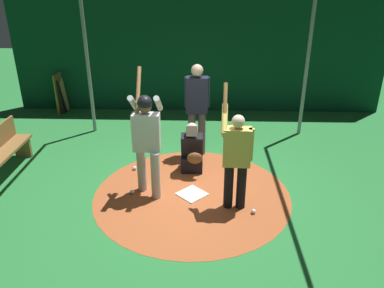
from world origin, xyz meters
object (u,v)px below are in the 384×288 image
(umpire, at_px, (197,105))
(baseball_0, at_px, (135,168))
(baseball_1, at_px, (132,192))
(baseball_2, at_px, (254,211))
(bat_rack, at_px, (61,93))
(catcher, at_px, (192,152))
(batter, at_px, (146,136))
(visitor, at_px, (236,156))
(home_plate, at_px, (192,194))

(umpire, distance_m, baseball_0, 1.73)
(baseball_1, height_order, baseball_2, same)
(bat_rack, distance_m, baseball_0, 4.16)
(umpire, bearing_deg, catcher, -5.24)
(batter, relative_size, baseball_1, 28.35)
(batter, xyz_separation_m, umpire, (-1.58, 0.78, -0.00))
(catcher, bearing_deg, baseball_1, -48.57)
(batter, relative_size, visitor, 1.07)
(catcher, bearing_deg, home_plate, 1.72)
(home_plate, distance_m, baseball_0, 1.41)
(baseball_1, bearing_deg, umpire, 146.70)
(umpire, distance_m, visitor, 2.05)
(visitor, distance_m, baseball_2, 0.94)
(catcher, relative_size, bat_rack, 0.93)
(batter, relative_size, baseball_2, 28.35)
(batter, height_order, visitor, batter)
(visitor, distance_m, bat_rack, 6.22)
(catcher, relative_size, visitor, 0.50)
(home_plate, bearing_deg, umpire, 178.49)
(bat_rack, height_order, baseball_0, bat_rack)
(bat_rack, relative_size, baseball_1, 14.20)
(home_plate, height_order, baseball_2, baseball_2)
(umpire, bearing_deg, home_plate, -1.51)
(visitor, height_order, bat_rack, visitor)
(batter, relative_size, bat_rack, 2.00)
(visitor, height_order, baseball_2, visitor)
(catcher, height_order, umpire, umpire)
(batter, distance_m, baseball_1, 1.06)
(visitor, xyz_separation_m, baseball_0, (-1.17, -1.82, -0.87))
(catcher, relative_size, baseball_0, 13.22)
(home_plate, height_order, bat_rack, bat_rack)
(bat_rack, xyz_separation_m, baseball_2, (4.66, 4.61, -0.45))
(baseball_2, bearing_deg, batter, -107.90)
(bat_rack, bearing_deg, umpire, 55.38)
(catcher, bearing_deg, baseball_0, -88.84)
(home_plate, distance_m, batter, 1.29)
(umpire, bearing_deg, baseball_0, -56.89)
(umpire, relative_size, bat_rack, 1.78)
(home_plate, height_order, catcher, catcher)
(batter, relative_size, baseball_0, 28.35)
(home_plate, distance_m, baseball_2, 1.12)
(catcher, xyz_separation_m, bat_rack, (-3.27, -3.60, 0.10))
(catcher, distance_m, baseball_0, 1.16)
(visitor, height_order, baseball_0, visitor)
(baseball_0, xyz_separation_m, baseball_1, (0.86, 0.11, 0.00))
(home_plate, distance_m, catcher, 0.94)
(catcher, relative_size, baseball_2, 13.22)
(batter, bearing_deg, visitor, 75.82)
(home_plate, xyz_separation_m, batter, (-0.03, -0.73, 1.05))
(baseball_0, bearing_deg, catcher, 91.16)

